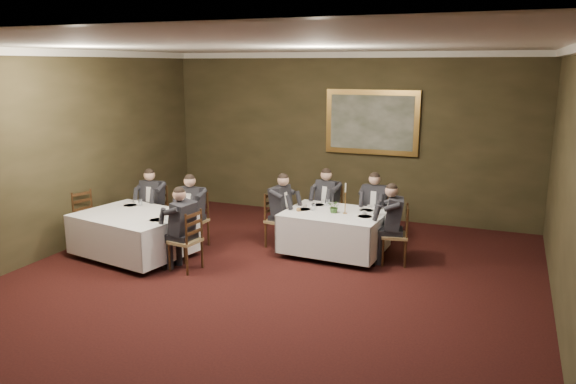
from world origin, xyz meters
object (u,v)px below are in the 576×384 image
Objects in this scene: chair_sec_backleft at (155,223)px; painting at (372,122)px; table_second at (134,232)px; chair_main_backleft at (328,223)px; diner_main_backright at (374,217)px; diner_sec_endright at (185,239)px; diner_main_backleft at (328,212)px; diner_main_endright at (395,234)px; diner_sec_backleft at (154,212)px; centerpiece at (334,206)px; table_main at (334,230)px; candlestick at (345,202)px; chair_main_endleft at (279,231)px; chair_main_endright at (395,247)px; diner_sec_backright at (194,220)px; chair_sec_endright at (186,253)px; chair_sec_endleft at (90,230)px; diner_main_endleft at (279,219)px; chair_sec_backright at (194,232)px; chair_main_backright at (374,229)px.

painting reaches higher than chair_sec_backleft.
chair_sec_backleft is at bearing 107.04° from table_second.
diner_main_backright is at bearing -171.21° from chair_main_backleft.
diner_main_backright is 3.50m from diner_sec_endright.
chair_main_backleft is 0.74× the size of diner_main_backleft.
diner_sec_backleft is (-4.53, -0.31, 0.00)m from diner_main_endright.
diner_sec_backleft is 5.53× the size of centerpiece.
table_second is (-3.15, -1.39, 0.00)m from table_main.
candlestick is (3.66, 0.34, 0.45)m from diner_sec_backleft.
diner_sec_endright is at bearing -22.01° from chair_main_endleft.
chair_main_endright is at bearing -3.09° from table_main.
chair_sec_endright is at bearing 115.93° from diner_sec_backright.
chair_main_endright is 5.50m from chair_sec_endleft.
diner_sec_endright is at bearing 70.23° from chair_main_backleft.
diner_main_endleft reaches higher than chair_sec_backright.
diner_main_backright is at bearing 58.86° from table_main.
diner_sec_backleft reaches higher than centerpiece.
diner_sec_backright reaches higher than chair_sec_backright.
chair_main_endleft is (-1.57, -0.78, 0.00)m from chair_main_backright.
diner_sec_backright is at bearing -59.37° from chair_main_endleft.
table_main and table_second have the same top height.
chair_sec_backleft is 0.74× the size of diner_sec_backright.
chair_sec_endleft is at bearing 40.65° from diner_sec_backleft.
table_main is 1.77× the size of chair_sec_backleft.
chair_sec_backright is at bearing 47.24° from diner_main_backleft.
table_second is 5.28m from painting.
chair_main_backleft is 2.54m from diner_sec_backright.
diner_sec_endright is (-0.94, -1.67, 0.00)m from diner_main_endleft.
chair_main_endleft is 1.93m from diner_sec_endright.
table_second is at bearing 95.33° from chair_sec_endleft.
diner_main_backright reaches higher than table_second.
diner_main_backleft is 1.05m from diner_main_endleft.
diner_sec_backleft is (-3.97, -1.20, 0.00)m from diner_main_backright.
table_main is at bearing -90.00° from painting.
chair_main_endright is at bearing -171.31° from chair_sec_backright.
diner_main_endright is 3.43m from chair_sec_endright.
chair_main_endright is 0.74× the size of diner_sec_backright.
diner_main_endright is at bearing -171.14° from diner_sec_backright.
candlestick reaches higher than chair_sec_endleft.
candlestick is (1.26, -0.08, 0.68)m from chair_main_endleft.
centerpiece reaches higher than chair_main_backleft.
diner_sec_endright is at bearing 43.52° from chair_main_backright.
chair_sec_backleft is at bearing -9.77° from chair_sec_backright.
diner_main_backleft reaches higher than chair_sec_endleft.
table_second is at bearing -48.17° from diner_main_endleft.
diner_sec_backleft is at bearing 149.67° from chair_sec_endleft.
painting is at bearing 11.24° from chair_main_endright.
chair_sec_endright is at bearing 95.37° from chair_sec_endleft.
chair_sec_backleft is 3.54m from centerpiece.
chair_sec_endleft is at bearing 19.89° from chair_sec_backright.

